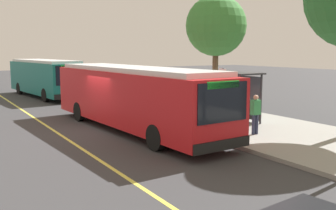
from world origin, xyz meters
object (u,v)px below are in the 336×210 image
at_px(waiting_bench, 235,112).
at_px(pedestrian_commuter, 255,112).
at_px(transit_bus_second, 45,77).
at_px(route_sign_post, 222,92).
at_px(transit_bus_main, 133,96).

distance_m(waiting_bench, pedestrian_commuter, 3.13).
relative_size(transit_bus_second, pedestrian_commuter, 6.20).
bearing_deg(route_sign_post, pedestrian_commuter, 52.25).
relative_size(transit_bus_second, waiting_bench, 6.55).
distance_m(transit_bus_second, route_sign_post, 18.94).
xyz_separation_m(waiting_bench, pedestrian_commuter, (2.81, -1.30, 0.48)).
bearing_deg(transit_bus_second, transit_bus_main, 0.59).
bearing_deg(waiting_bench, transit_bus_second, -162.82).
xyz_separation_m(waiting_bench, route_sign_post, (1.95, -2.41, 1.32)).
relative_size(waiting_bench, pedestrian_commuter, 0.95).
xyz_separation_m(transit_bus_main, transit_bus_second, (-15.46, -0.16, -0.00)).
bearing_deg(pedestrian_commuter, route_sign_post, -127.75).
bearing_deg(transit_bus_second, route_sign_post, 8.43).
distance_m(transit_bus_second, pedestrian_commuter, 19.98).
distance_m(route_sign_post, pedestrian_commuter, 1.64).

